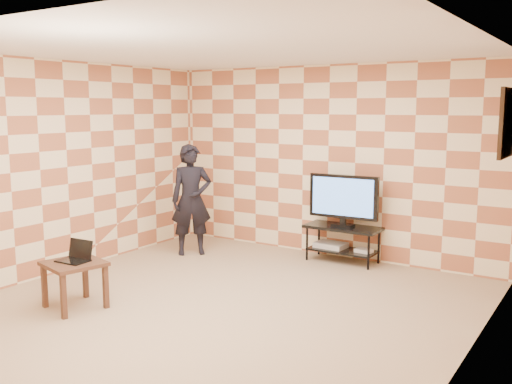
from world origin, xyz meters
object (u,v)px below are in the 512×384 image
Objects in this scene: person at (191,200)px; tv at (343,198)px; tv_stand at (343,236)px; side_table at (74,270)px.

tv is at bearing -23.62° from person.
tv is 2.16m from person.
tv_stand is 0.53m from tv.
person reaches higher than tv_stand.
tv_stand and side_table have the same top height.
side_table is 2.49m from person.
tv reaches higher than side_table.
tv is at bearing 63.00° from side_table.
side_table is at bearing -116.98° from tv_stand.
tv is 3.63m from side_table.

